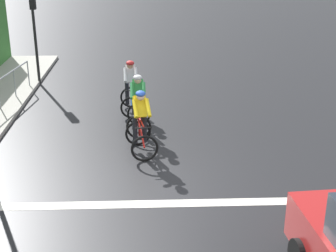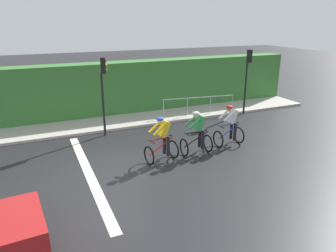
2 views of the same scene
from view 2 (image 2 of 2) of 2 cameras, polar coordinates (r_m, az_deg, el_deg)
The scene contains 11 objects.
ground_plane at distance 11.11m, azimuth -10.54°, elevation -7.64°, with size 80.00×80.00×0.00m, color black.
sidewalk_kerb at distance 16.20m, azimuth -7.99°, elevation 1.21°, with size 2.80×20.67×0.12m, color #ADA89E.
stone_wall_low at distance 16.96m, azimuth -8.88°, elevation 2.94°, with size 0.44×20.67×0.68m, color gray.
hedge_wall at distance 17.00m, azimuth -9.32°, elevation 6.53°, with size 1.10×20.67×2.73m, color #387533.
road_marking_stop_line at distance 11.01m, azimuth -13.86°, elevation -8.13°, with size 7.00×0.30×0.01m, color silver.
cyclist_lead at distance 12.94m, azimuth 10.96°, elevation -0.01°, with size 0.74×1.11×1.66m.
cyclist_second at distance 11.93m, azimuth 5.24°, elevation -1.36°, with size 0.69×1.09×1.66m.
cyclist_mid at distance 11.27m, azimuth -1.01°, elevation -2.50°, with size 0.86×1.18×1.66m.
traffic_light_near_crossing at distance 13.71m, azimuth -11.37°, elevation 7.18°, with size 0.25×0.31×3.34m.
traffic_light_far_junction at distance 17.28m, azimuth 13.93°, elevation 9.32°, with size 0.20×0.31×3.34m.
pedestrian_railing_kerbside at distance 16.60m, azimuth 5.53°, elevation 4.38°, with size 0.57×3.80×1.03m.
Camera 2 is at (9.77, -2.09, 4.86)m, focal length 34.39 mm.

